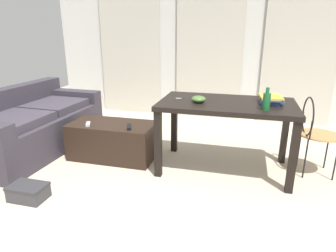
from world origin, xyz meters
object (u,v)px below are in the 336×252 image
bottle_near (267,101)px  craft_table (226,111)px  wire_chair (314,128)px  scissors (181,98)px  couch (32,126)px  bowl (199,99)px  book_stack (271,100)px  tv_remote_secondary (88,124)px  tv_remote_primary (129,127)px  coffee_table (113,140)px  shoebox (28,192)px

bottle_near → craft_table: bearing=149.0°
wire_chair → scissors: wire_chair is taller
couch → craft_table: couch is taller
couch → wire_chair: size_ratio=2.27×
bottle_near → couch: bearing=176.3°
bottle_near → bowl: bottle_near is taller
book_stack → tv_remote_secondary: 2.07m
craft_table → tv_remote_secondary: (-1.58, -0.16, -0.23)m
couch → craft_table: size_ratio=1.36×
tv_remote_primary → bottle_near: bearing=-25.7°
wire_chair → scissors: size_ratio=7.87×
coffee_table → bottle_near: bearing=-6.7°
coffee_table → wire_chair: 2.28m
couch → bottle_near: bottle_near is taller
coffee_table → scissors: (0.84, 0.07, 0.56)m
book_stack → scissors: book_stack is taller
wire_chair → tv_remote_secondary: wire_chair is taller
tv_remote_secondary → book_stack: bearing=-19.5°
coffee_table → scissors: bearing=4.6°
tv_remote_secondary → bottle_near: bearing=-27.7°
tv_remote_secondary → shoebox: (-0.11, -0.96, -0.38)m
bowl → tv_remote_secondary: (-1.29, -0.06, -0.36)m
couch → bowl: 2.24m
scissors → shoebox: scissors is taller
wire_chair → bowl: size_ratio=5.69×
wire_chair → tv_remote_secondary: bearing=-173.0°
book_stack → tv_remote_primary: book_stack is taller
couch → shoebox: bearing=-54.0°
coffee_table → bottle_near: 1.85m
couch → wire_chair: wire_chair is taller
couch → wire_chair: bearing=3.2°
book_stack → scissors: size_ratio=2.86×
craft_table → tv_remote_secondary: bearing=-174.3°
tv_remote_primary → bowl: bearing=-19.3°
wire_chair → tv_remote_primary: (-1.99, -0.27, -0.07)m
tv_remote_secondary → wire_chair: bearing=-18.7°
wire_chair → bottle_near: bearing=-144.7°
coffee_table → tv_remote_primary: 0.36m
craft_table → tv_remote_secondary: craft_table is taller
coffee_table → bowl: bearing=-3.7°
book_stack → shoebox: size_ratio=0.92×
wire_chair → bottle_near: (-0.53, -0.37, 0.34)m
craft_table → shoebox: 2.12m
coffee_table → book_stack: size_ratio=3.29×
wire_chair → tv_remote_primary: wire_chair is taller
couch → craft_table: 2.50m
book_stack → tv_remote_primary: size_ratio=1.68×
coffee_table → bottle_near: (1.72, -0.20, 0.65)m
craft_table → book_stack: size_ratio=4.61×
craft_table → wire_chair: bearing=9.1°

